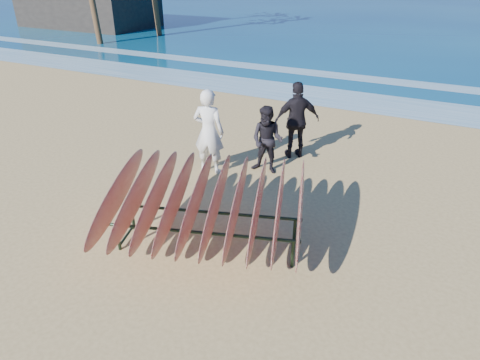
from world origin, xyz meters
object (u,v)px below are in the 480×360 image
Objects in this scene: surfboard_rack at (206,202)px; person_dark_b at (297,120)px; person_dark_a at (267,140)px; person_white at (209,132)px.

person_dark_b reaches higher than surfboard_rack.
person_dark_a is at bearing 77.63° from surfboard_rack.
person_white reaches higher than person_dark_a.
person_dark_b is (-0.07, 4.39, 0.07)m from surfboard_rack.
surfboard_rack is 2.42× the size of person_dark_a.
person_white reaches higher than surfboard_rack.
person_dark_b reaches higher than person_dark_a.
surfboard_rack is at bearing -86.99° from person_dark_a.
person_dark_b is (1.47, 1.77, -0.03)m from person_white.
surfboard_rack is 3.25m from person_dark_a.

